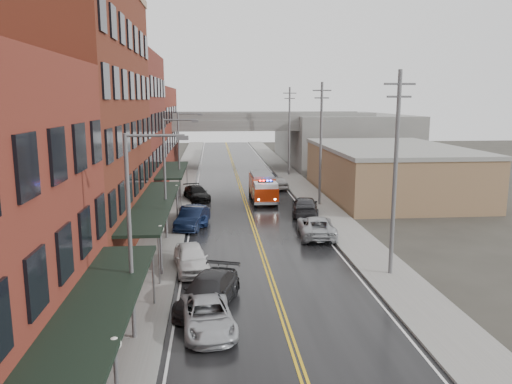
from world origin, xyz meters
TOP-DOWN VIEW (x-y plane):
  - road at (0.00, 30.00)m, footprint 11.00×160.00m
  - sidewalk_left at (-7.30, 30.00)m, footprint 3.00×160.00m
  - sidewalk_right at (7.30, 30.00)m, footprint 3.00×160.00m
  - curb_left at (-5.65, 30.00)m, footprint 0.30×160.00m
  - curb_right at (5.65, 30.00)m, footprint 0.30×160.00m
  - brick_building_b at (-13.30, 23.00)m, footprint 9.00×20.00m
  - brick_building_c at (-13.30, 40.50)m, footprint 9.00×15.00m
  - brick_building_far at (-13.30, 58.00)m, footprint 9.00×20.00m
  - tan_building at (16.00, 40.00)m, footprint 14.00×22.00m
  - right_far_block at (18.00, 70.00)m, footprint 18.00×30.00m
  - awning_0 at (-7.49, 4.00)m, footprint 2.60×16.00m
  - awning_1 at (-7.49, 23.00)m, footprint 2.60×18.00m
  - awning_2 at (-7.49, 40.50)m, footprint 2.60×13.00m
  - globe_lamp_0 at (-6.40, 2.00)m, footprint 0.44×0.44m
  - globe_lamp_1 at (-6.40, 16.00)m, footprint 0.44×0.44m
  - globe_lamp_2 at (-6.40, 30.00)m, footprint 0.44×0.44m
  - street_lamp_0 at (-6.55, 8.00)m, footprint 2.64×0.22m
  - street_lamp_1 at (-6.55, 24.00)m, footprint 2.64×0.22m
  - street_lamp_2 at (-6.55, 40.00)m, footprint 2.64×0.22m
  - utility_pole_0 at (7.20, 15.00)m, footprint 1.80×0.24m
  - utility_pole_1 at (7.20, 35.00)m, footprint 1.80×0.24m
  - utility_pole_2 at (7.20, 55.00)m, footprint 1.80×0.24m
  - overpass at (0.00, 62.00)m, footprint 40.00×10.00m
  - fire_truck at (1.85, 37.79)m, footprint 3.03×7.48m
  - parked_car_left_2 at (-3.63, 8.70)m, footprint 2.85×5.16m
  - parked_car_left_3 at (-3.60, 11.30)m, footprint 3.86×5.93m
  - parked_car_left_4 at (-4.68, 16.80)m, footprint 2.63×5.03m
  - parked_car_left_5 at (-5.00, 27.20)m, footprint 2.93×5.36m
  - parked_car_left_6 at (-5.00, 28.89)m, footprint 2.48×5.35m
  - parked_car_left_7 at (-5.00, 38.89)m, footprint 3.32×5.37m
  - parked_car_right_0 at (4.54, 23.80)m, footprint 3.16×5.94m
  - parked_car_right_1 at (5.00, 31.03)m, footprint 3.19×5.99m
  - parked_car_right_2 at (4.30, 44.67)m, footprint 2.34×4.65m
  - parked_car_right_3 at (3.60, 49.08)m, footprint 2.73×4.33m

SIDE VIEW (x-z plane):
  - road at x=0.00m, z-range 0.00..0.02m
  - sidewalk_left at x=-7.30m, z-range 0.00..0.15m
  - sidewalk_right at x=7.30m, z-range 0.00..0.15m
  - curb_left at x=-5.65m, z-range 0.00..0.15m
  - curb_right at x=5.65m, z-range 0.00..0.15m
  - parked_car_right_3 at x=3.60m, z-range 0.00..1.35m
  - parked_car_left_2 at x=-3.63m, z-range 0.00..1.37m
  - parked_car_left_7 at x=-5.00m, z-range 0.00..1.45m
  - parked_car_left_6 at x=-5.00m, z-range 0.00..1.48m
  - parked_car_right_2 at x=4.30m, z-range 0.00..1.52m
  - parked_car_right_0 at x=4.54m, z-range 0.00..1.59m
  - parked_car_left_3 at x=-3.60m, z-range 0.00..1.60m
  - parked_car_left_4 at x=-4.68m, z-range 0.00..1.63m
  - parked_car_right_1 at x=5.00m, z-range 0.00..1.65m
  - parked_car_left_5 at x=-5.00m, z-range 0.00..1.68m
  - fire_truck at x=1.85m, z-range 0.11..2.84m
  - globe_lamp_0 at x=-6.40m, z-range 0.75..3.87m
  - globe_lamp_1 at x=-6.40m, z-range 0.75..3.87m
  - globe_lamp_2 at x=-6.40m, z-range 0.75..3.87m
  - tan_building at x=16.00m, z-range 0.00..5.00m
  - awning_2 at x=-7.49m, z-range 1.44..4.53m
  - awning_0 at x=-7.49m, z-range 1.44..4.53m
  - awning_1 at x=-7.49m, z-range 1.44..4.53m
  - right_far_block at x=18.00m, z-range 0.00..8.00m
  - street_lamp_0 at x=-6.55m, z-range 0.69..9.69m
  - street_lamp_1 at x=-6.55m, z-range 0.69..9.69m
  - street_lamp_2 at x=-6.55m, z-range 0.69..9.69m
  - overpass at x=0.00m, z-range 2.24..9.74m
  - brick_building_far at x=-13.30m, z-range 0.00..12.00m
  - utility_pole_0 at x=7.20m, z-range 0.31..12.31m
  - utility_pole_1 at x=7.20m, z-range 0.31..12.31m
  - utility_pole_2 at x=7.20m, z-range 0.31..12.31m
  - brick_building_c at x=-13.30m, z-range 0.00..15.00m
  - brick_building_b at x=-13.30m, z-range 0.00..18.00m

